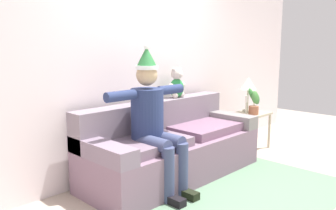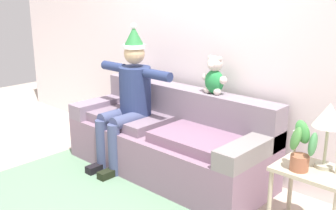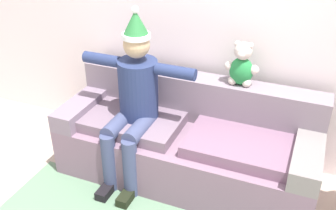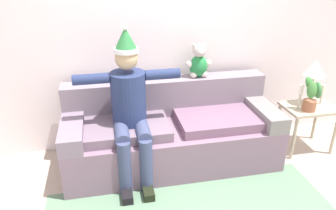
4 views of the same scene
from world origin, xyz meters
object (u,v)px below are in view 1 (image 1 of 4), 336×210
person_seated (154,118)px  candle_tall (246,102)px  side_table (250,119)px  potted_plant (254,102)px  candle_short (254,101)px  table_lamp (248,85)px  couch (172,147)px  teddy_bear (177,84)px

person_seated → candle_tall: size_ratio=5.52×
side_table → candle_tall: candle_tall is taller
potted_plant → candle_short: potted_plant is taller
table_lamp → person_seated: bearing=-175.6°
couch → person_seated: bearing=-159.4°
couch → table_lamp: table_lamp is taller
couch → side_table: couch is taller
side_table → table_lamp: table_lamp is taller
candle_tall → side_table: bearing=7.2°
couch → candle_tall: (1.42, -0.11, 0.38)m
person_seated → couch: bearing=20.6°
couch → candle_short: (1.73, -0.05, 0.35)m
person_seated → table_lamp: person_seated is taller
table_lamp → candle_short: size_ratio=2.21×
potted_plant → couch: bearing=173.3°
person_seated → candle_tall: person_seated is taller
candle_tall → potted_plant: bearing=-37.3°
table_lamp → couch: bearing=179.8°
couch → teddy_bear: 0.82m
potted_plant → candle_tall: (-0.09, 0.07, 0.00)m
person_seated → candle_tall: bearing=1.7°
couch → candle_short: 1.77m
couch → candle_tall: bearing=-4.4°
person_seated → candle_short: size_ratio=6.59×
table_lamp → candle_short: (0.12, -0.04, -0.25)m
side_table → candle_tall: (-0.16, -0.02, 0.27)m
person_seated → candle_short: 2.18m
teddy_bear → side_table: 1.39m
teddy_bear → candle_tall: bearing=-19.1°
couch → table_lamp: bearing=-0.2°
candle_tall → teddy_bear: bearing=160.9°
table_lamp → potted_plant: bearing=-123.1°
table_lamp → candle_tall: bearing=-152.7°
person_seated → table_lamp: 2.07m
side_table → potted_plant: bearing=-128.5°
candle_tall → table_lamp: bearing=27.3°
teddy_bear → side_table: size_ratio=0.68×
teddy_bear → side_table: (1.21, -0.35, -0.58)m
teddy_bear → candle_short: size_ratio=1.64×
candle_tall → couch: bearing=175.6°
table_lamp → candle_short: bearing=-20.4°
person_seated → potted_plant: (1.95, -0.01, -0.06)m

